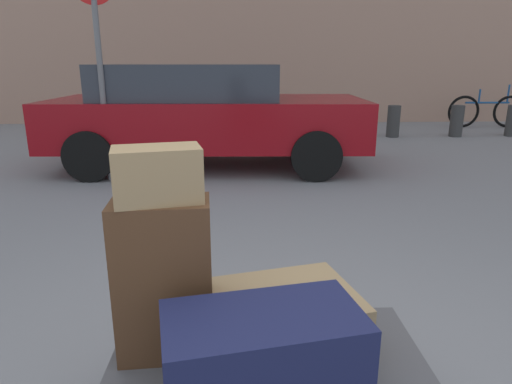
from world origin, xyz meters
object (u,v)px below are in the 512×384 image
Objects in this scene: bicycle_leaning at (486,111)px; bollard_kerb_mid at (457,121)px; parked_car at (204,113)px; duffel_bag_navy_front_left at (263,362)px; no_parking_sign at (99,50)px; bollard_kerb_near at (393,121)px; duffel_bag_tan_topmost_pile at (158,175)px; suitcase_brown_rear_left at (164,279)px; suitcase_tan_front_right at (282,319)px.

bollard_kerb_mid is at bearing -135.38° from bicycle_leaning.
bollard_kerb_mid is at bearing 26.94° from parked_car.
duffel_bag_navy_front_left is at bearing -122.15° from bicycle_leaning.
duffel_bag_navy_front_left is at bearing -83.98° from parked_car.
parked_car reaches higher than duffel_bag_navy_front_left.
parked_car is at bearing 85.13° from duffel_bag_navy_front_left.
no_parking_sign is (-1.16, -0.77, 0.82)m from parked_car.
bollard_kerb_near and bollard_kerb_mid have the same top height.
suitcase_brown_rear_left is at bearing -12.55° from duffel_bag_tan_topmost_pile.
duffel_bag_navy_front_left reaches higher than bollard_kerb_near.
suitcase_tan_front_right is at bearing 63.64° from duffel_bag_navy_front_left.
bollard_kerb_near is (2.93, 7.29, -0.14)m from suitcase_tan_front_right.
duffel_bag_navy_front_left is 5.21m from parked_car.
duffel_bag_navy_front_left is 0.73m from duffel_bag_tan_topmost_pile.
bollard_kerb_mid is (4.67, 7.32, -0.75)m from duffel_bag_tan_topmost_pile.
parked_car is at bearing -148.68° from bicycle_leaning.
bollard_kerb_mid is at bearing 45.97° from suitcase_tan_front_right.
duffel_bag_tan_topmost_pile is (-0.36, 0.32, 0.55)m from duffel_bag_navy_front_left.
bollard_kerb_near reaches higher than suitcase_tan_front_right.
bollard_kerb_near is (3.03, 7.64, -0.20)m from duffel_bag_navy_front_left.
suitcase_brown_rear_left is at bearing -87.81° from parked_car.
parked_car is 2.48× the size of bicycle_leaning.
suitcase_tan_front_right is at bearing -111.90° from bollard_kerb_near.
suitcase_tan_front_right is at bearing -82.42° from parked_car.
duffel_bag_navy_front_left is 8.78m from bollard_kerb_mid.
duffel_bag_navy_front_left is (-0.10, -0.35, 0.06)m from suitcase_tan_front_right.
bollard_kerb_near is (3.39, 7.32, -0.34)m from suitcase_brown_rear_left.
no_parking_sign reaches higher than suitcase_brown_rear_left.
suitcase_brown_rear_left reaches higher than duffel_bag_navy_front_left.
no_parking_sign reaches higher than duffel_bag_navy_front_left.
duffel_bag_tan_topmost_pile is (-0.00, 0.00, 0.41)m from suitcase_brown_rear_left.
bicycle_leaning is at bearing 46.95° from duffel_bag_navy_front_left.
suitcase_brown_rear_left is 4.40m from no_parking_sign.
duffel_bag_tan_topmost_pile is at bearing -87.81° from parked_car.
parked_car reaches higher than suitcase_brown_rear_left.
suitcase_tan_front_right is (0.46, 0.02, -0.20)m from suitcase_brown_rear_left.
duffel_bag_navy_front_left is 1.01× the size of bollard_kerb_mid.
bollard_kerb_mid is at bearing 0.00° from bollard_kerb_near.
suitcase_tan_front_right is 1.89× the size of duffel_bag_tan_topmost_pile.
bollard_kerb_near is at bearing 34.65° from parked_car.
duffel_bag_tan_topmost_pile is 10.48m from bicycle_leaning.
bollard_kerb_mid is (4.22, 7.29, -0.14)m from suitcase_tan_front_right.
no_parking_sign reaches higher than parked_car.
duffel_bag_tan_topmost_pile reaches higher than duffel_bag_navy_front_left.
bicycle_leaning is at bearing 31.32° from parked_car.
bicycle_leaning reaches higher than duffel_bag_navy_front_left.
no_parking_sign is (-1.81, 4.06, 1.13)m from suitcase_tan_front_right.
suitcase_brown_rear_left is 1.01× the size of bollard_kerb_near.
duffel_bag_navy_front_left is at bearing -54.58° from duffel_bag_tan_topmost_pile.
duffel_bag_navy_front_left is 0.25× the size of no_parking_sign.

